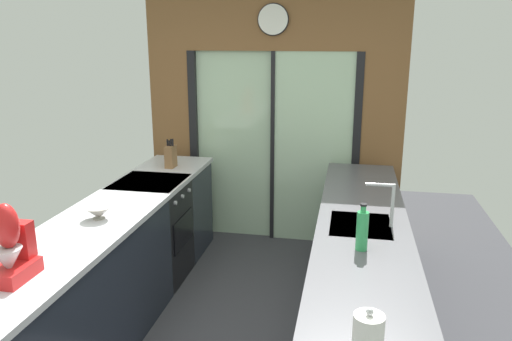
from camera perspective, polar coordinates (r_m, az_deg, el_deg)
The scene contains 10 objects.
ground_plane at distance 3.98m, azimuth -2.44°, elevation -17.58°, with size 5.04×7.60×0.02m, color #38383D.
back_wall_unit at distance 5.15m, azimuth 2.00°, elevation 8.28°, with size 2.64×0.12×2.70m.
left_counter_run at distance 3.67m, azimuth -18.64°, elevation -12.91°, with size 0.62×3.80×0.92m.
right_counter_run at distance 3.40m, azimuth 11.84°, elevation -14.79°, with size 0.62×3.80×0.92m.
sink_faucet at distance 3.38m, azimuth 14.94°, elevation -3.13°, with size 0.19×0.02×0.30m.
oven_range at distance 4.58m, azimuth -11.81°, elevation -6.79°, with size 0.60×0.60×0.92m.
mixing_bowl at distance 3.61m, azimuth -17.62°, elevation -4.61°, with size 0.19×0.19×0.09m.
knife_block at distance 4.84m, azimuth -9.76°, elevation 1.63°, with size 0.08×0.14×0.28m.
stand_mixer at distance 2.87m, azimuth -26.26°, elevation -8.22°, with size 0.17×0.27×0.42m.
soap_bottle at distance 3.00m, azimuth 12.09°, elevation -6.68°, with size 0.07×0.07×0.29m.
Camera 1 is at (0.79, -2.65, 2.15)m, focal length 34.85 mm.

